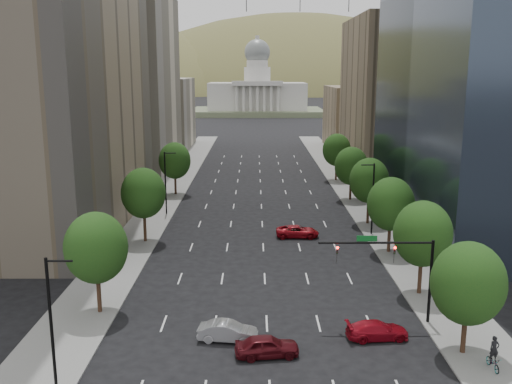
{
  "coord_description": "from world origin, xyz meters",
  "views": [
    {
      "loc": [
        -0.92,
        -12.05,
        19.98
      ],
      "look_at": [
        -0.85,
        43.23,
        8.0
      ],
      "focal_mm": 39.43,
      "sensor_mm": 36.0,
      "label": 1
    }
  ],
  "objects_px": {
    "traffic_signal": "(400,263)",
    "car_silver": "(228,331)",
    "capitol": "(257,96)",
    "car_red_near": "(377,330)",
    "cyclist": "(493,358)",
    "car_maroon": "(267,346)",
    "car_red_far": "(297,231)"
  },
  "relations": [
    {
      "from": "car_maroon",
      "to": "cyclist",
      "type": "height_order",
      "value": "cyclist"
    },
    {
      "from": "car_red_near",
      "to": "car_red_far",
      "type": "xyz_separation_m",
      "value": [
        -4.11,
        26.64,
        0.04
      ]
    },
    {
      "from": "car_maroon",
      "to": "capitol",
      "type": "bearing_deg",
      "value": -7.14
    },
    {
      "from": "cyclist",
      "to": "car_maroon",
      "type": "bearing_deg",
      "value": 168.59
    },
    {
      "from": "traffic_signal",
      "to": "car_red_near",
      "type": "height_order",
      "value": "traffic_signal"
    },
    {
      "from": "capitol",
      "to": "car_red_near",
      "type": "relative_size",
      "value": 12.66
    },
    {
      "from": "cyclist",
      "to": "traffic_signal",
      "type": "bearing_deg",
      "value": 118.6
    },
    {
      "from": "car_red_far",
      "to": "cyclist",
      "type": "xyz_separation_m",
      "value": [
        10.95,
        -31.39,
        0.22
      ]
    },
    {
      "from": "capitol",
      "to": "car_maroon",
      "type": "bearing_deg",
      "value": -90.02
    },
    {
      "from": "cyclist",
      "to": "car_red_far",
      "type": "bearing_deg",
      "value": 105.52
    },
    {
      "from": "car_maroon",
      "to": "car_red_far",
      "type": "height_order",
      "value": "car_maroon"
    },
    {
      "from": "traffic_signal",
      "to": "car_silver",
      "type": "bearing_deg",
      "value": -167.82
    },
    {
      "from": "car_red_near",
      "to": "cyclist",
      "type": "bearing_deg",
      "value": -130.64
    },
    {
      "from": "traffic_signal",
      "to": "cyclist",
      "type": "bearing_deg",
      "value": -57.68
    },
    {
      "from": "capitol",
      "to": "car_red_far",
      "type": "bearing_deg",
      "value": -88.76
    },
    {
      "from": "traffic_signal",
      "to": "cyclist",
      "type": "relative_size",
      "value": 3.83
    },
    {
      "from": "car_red_near",
      "to": "cyclist",
      "type": "height_order",
      "value": "cyclist"
    },
    {
      "from": "traffic_signal",
      "to": "capitol",
      "type": "relative_size",
      "value": 0.15
    },
    {
      "from": "car_silver",
      "to": "traffic_signal",
      "type": "bearing_deg",
      "value": -71.43
    },
    {
      "from": "car_red_near",
      "to": "car_maroon",
      "type": "relative_size",
      "value": 1.03
    },
    {
      "from": "car_red_near",
      "to": "car_maroon",
      "type": "xyz_separation_m",
      "value": [
        -8.44,
        -2.69,
        0.09
      ]
    },
    {
      "from": "capitol",
      "to": "car_red_near",
      "type": "xyz_separation_m",
      "value": [
        8.34,
        -222.32,
        -7.89
      ]
    },
    {
      "from": "car_red_near",
      "to": "car_silver",
      "type": "bearing_deg",
      "value": 85.68
    },
    {
      "from": "car_red_near",
      "to": "cyclist",
      "type": "distance_m",
      "value": 8.34
    },
    {
      "from": "car_red_far",
      "to": "cyclist",
      "type": "relative_size",
      "value": 2.2
    },
    {
      "from": "capitol",
      "to": "traffic_signal",
      "type": "bearing_deg",
      "value": -87.26
    },
    {
      "from": "traffic_signal",
      "to": "car_red_far",
      "type": "height_order",
      "value": "traffic_signal"
    },
    {
      "from": "traffic_signal",
      "to": "car_silver",
      "type": "xyz_separation_m",
      "value": [
        -13.53,
        -2.92,
        -4.43
      ]
    },
    {
      "from": "car_maroon",
      "to": "cyclist",
      "type": "bearing_deg",
      "value": -104.81
    },
    {
      "from": "car_silver",
      "to": "capitol",
      "type": "bearing_deg",
      "value": 5.61
    },
    {
      "from": "traffic_signal",
      "to": "car_maroon",
      "type": "height_order",
      "value": "traffic_signal"
    },
    {
      "from": "capitol",
      "to": "car_red_far",
      "type": "relative_size",
      "value": 11.48
    }
  ]
}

